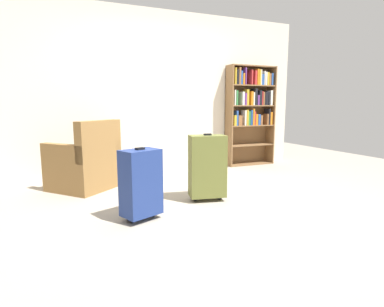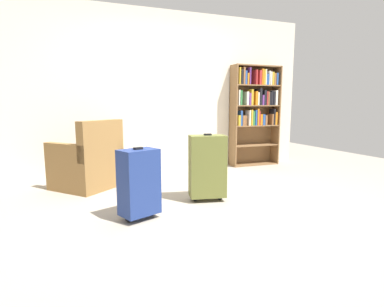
{
  "view_description": "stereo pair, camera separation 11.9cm",
  "coord_description": "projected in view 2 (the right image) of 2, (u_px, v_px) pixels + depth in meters",
  "views": [
    {
      "loc": [
        -1.47,
        -3.1,
        1.09
      ],
      "look_at": [
        -0.15,
        0.07,
        0.55
      ],
      "focal_mm": 29.06,
      "sensor_mm": 36.0,
      "label": 1
    },
    {
      "loc": [
        -1.36,
        -3.14,
        1.09
      ],
      "look_at": [
        -0.15,
        0.07,
        0.55
      ],
      "focal_mm": 29.06,
      "sensor_mm": 36.0,
      "label": 2
    }
  ],
  "objects": [
    {
      "name": "ground_plane",
      "position": [
        206.0,
        201.0,
        3.55
      ],
      "size": [
        9.12,
        9.12,
        0.0
      ],
      "primitive_type": "plane",
      "color": "#9E9384"
    },
    {
      "name": "back_wall",
      "position": [
        161.0,
        92.0,
        5.14
      ],
      "size": [
        5.21,
        0.1,
        2.6
      ],
      "primitive_type": "cube",
      "color": "beige",
      "rests_on": "ground"
    },
    {
      "name": "bookshelf",
      "position": [
        255.0,
        107.0,
        5.59
      ],
      "size": [
        0.91,
        0.28,
        1.78
      ],
      "color": "brown",
      "rests_on": "ground"
    },
    {
      "name": "armchair",
      "position": [
        88.0,
        164.0,
        4.09
      ],
      "size": [
        0.99,
        0.99,
        0.9
      ],
      "color": "olive",
      "rests_on": "ground"
    },
    {
      "name": "mug",
      "position": [
        122.0,
        180.0,
        4.34
      ],
      "size": [
        0.12,
        0.08,
        0.1
      ],
      "color": "#1E7F4C",
      "rests_on": "ground"
    },
    {
      "name": "suitcase_navy_blue",
      "position": [
        139.0,
        182.0,
        2.95
      ],
      "size": [
        0.42,
        0.35,
        0.7
      ],
      "color": "navy",
      "rests_on": "ground"
    },
    {
      "name": "suitcase_olive",
      "position": [
        207.0,
        166.0,
        3.52
      ],
      "size": [
        0.44,
        0.3,
        0.77
      ],
      "color": "brown",
      "rests_on": "ground"
    }
  ]
}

